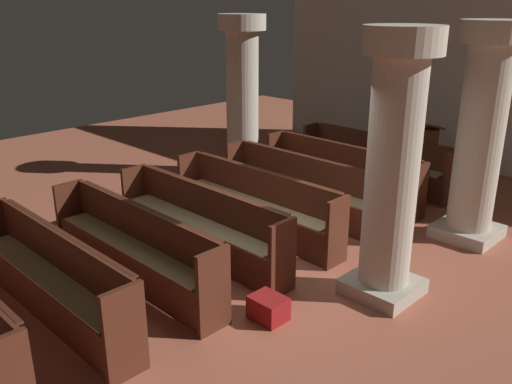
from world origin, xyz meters
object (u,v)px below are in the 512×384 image
at_px(pillar_far_side, 242,93).
at_px(kneeler_box_red, 268,308).
at_px(pillar_aisle_rear, 393,164).
at_px(pew_row_2, 301,185).
at_px(pew_row_6, 50,274).
at_px(pew_row_1, 340,171).
at_px(pew_row_4, 200,221).
at_px(pew_row_5, 133,244).
at_px(pew_row_3, 255,201).
at_px(pillar_aisle_side, 481,131).
at_px(lectern, 427,153).
at_px(pew_row_0, 374,159).

bearing_deg(pillar_far_side, kneeler_box_red, -41.01).
bearing_deg(pillar_aisle_rear, pillar_far_side, 155.01).
xyz_separation_m(pew_row_2, pillar_aisle_rear, (2.38, -1.28, 1.12)).
bearing_deg(pew_row_6, pew_row_1, 90.00).
bearing_deg(pew_row_6, pew_row_4, 90.00).
bearing_deg(pew_row_1, pillar_aisle_rear, -44.66).
height_order(pew_row_1, pew_row_5, same).
xyz_separation_m(pew_row_3, kneeler_box_red, (1.79, -1.59, -0.37)).
bearing_deg(pillar_aisle_rear, pillar_aisle_side, 90.00).
height_order(pillar_aisle_side, lectern, pillar_aisle_side).
bearing_deg(kneeler_box_red, pillar_aisle_side, 80.98).
xyz_separation_m(pew_row_0, pew_row_5, (0.00, -5.37, 0.00)).
bearing_deg(pew_row_4, pillar_far_side, 127.24).
bearing_deg(pew_row_2, pillar_far_side, 158.51).
height_order(pew_row_0, pew_row_1, same).
distance_m(pew_row_6, pillar_aisle_rear, 4.00).
bearing_deg(pew_row_1, pew_row_3, -90.00).
height_order(pew_row_4, kneeler_box_red, pew_row_4).
bearing_deg(pew_row_5, pew_row_2, 90.00).
height_order(pew_row_2, pillar_aisle_side, pillar_aisle_side).
xyz_separation_m(pew_row_0, pillar_far_side, (-2.33, -1.23, 1.12)).
relative_size(pew_row_3, kneeler_box_red, 7.96).
height_order(pew_row_0, pillar_aisle_side, pillar_aisle_side).
height_order(pew_row_5, pillar_aisle_rear, pillar_aisle_rear).
height_order(pew_row_1, pillar_far_side, pillar_far_side).
distance_m(pew_row_3, kneeler_box_red, 2.42).
xyz_separation_m(pew_row_0, kneeler_box_red, (1.79, -4.81, -0.37)).
xyz_separation_m(pew_row_3, pillar_aisle_side, (2.38, 2.12, 1.12)).
height_order(pew_row_1, pew_row_2, same).
height_order(pew_row_3, pillar_aisle_rear, pillar_aisle_rear).
bearing_deg(pew_row_6, pew_row_5, 90.00).
relative_size(pew_row_1, pillar_aisle_rear, 1.01).
distance_m(pew_row_0, pillar_aisle_side, 2.85).
bearing_deg(pew_row_4, pew_row_6, -90.00).
bearing_deg(pew_row_2, pew_row_5, -90.00).
relative_size(pew_row_3, lectern, 2.90).
height_order(pew_row_1, pillar_aisle_side, pillar_aisle_side).
bearing_deg(pew_row_1, pillar_far_side, -176.16).
relative_size(pillar_aisle_side, kneeler_box_red, 7.92).
height_order(pew_row_6, pillar_aisle_side, pillar_aisle_side).
relative_size(pew_row_1, lectern, 2.90).
xyz_separation_m(pew_row_6, kneeler_box_red, (1.79, 1.63, -0.37)).
xyz_separation_m(pew_row_3, pew_row_4, (0.00, -1.07, 0.00)).
distance_m(pew_row_5, pillar_far_side, 4.88).
bearing_deg(lectern, pew_row_5, -93.69).
relative_size(pew_row_1, pew_row_2, 1.00).
bearing_deg(pew_row_6, pew_row_0, 90.00).
bearing_deg(lectern, pillar_aisle_rear, -67.49).
bearing_deg(pew_row_3, pew_row_6, -90.00).
bearing_deg(lectern, pew_row_1, -100.32).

